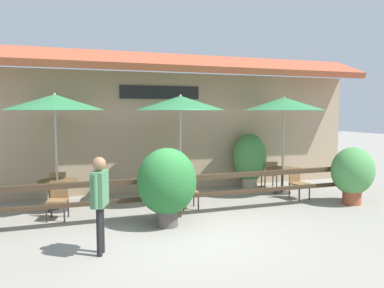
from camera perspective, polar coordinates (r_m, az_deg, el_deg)
ground_plane at (r=7.86m, az=0.13°, el=-13.04°), size 60.00×60.00×0.00m
building_facade at (r=11.43m, az=-6.69°, el=3.62°), size 14.28×1.49×4.23m
patio_railing at (r=8.65m, az=-2.18°, el=-6.60°), size 10.40×0.14×0.95m
patio_umbrella_near at (r=9.60m, az=-20.18°, el=5.96°), size 2.37×2.37×2.87m
dining_table_near at (r=9.77m, az=-19.81°, el=-6.13°), size 0.94×0.94×0.75m
chair_near_streetside at (r=9.06m, az=-19.74°, el=-7.77°), size 0.51×0.51×0.85m
chair_near_wallside at (r=10.53m, az=-19.79°, el=-6.00°), size 0.46×0.46×0.85m
patio_umbrella_middle at (r=9.90m, az=-1.77°, el=6.23°), size 2.37×2.37×2.87m
dining_table_middle at (r=10.06m, az=-1.74°, el=-5.51°), size 0.94×0.94×0.75m
chair_middle_streetside at (r=9.46m, az=-0.61°, el=-6.93°), size 0.44×0.44×0.85m
chair_middle_wallside at (r=10.71m, az=-2.91°, el=-5.52°), size 0.43×0.43×0.85m
patio_umbrella_far at (r=11.32m, az=13.83°, el=5.93°), size 2.37×2.37×2.87m
dining_table_far at (r=11.47m, az=13.61°, el=-4.35°), size 0.94×0.94×0.75m
chair_far_streetside at (r=10.87m, az=15.82°, el=-5.55°), size 0.49×0.49×0.85m
chair_far_wallside at (r=12.14m, az=11.77°, el=-4.37°), size 0.51×0.51×0.85m
potted_plant_broad_leaf at (r=10.65m, az=23.28°, el=-3.97°), size 1.14×1.02×1.51m
potted_plant_corner_fern at (r=7.93m, az=-3.84°, el=-5.92°), size 1.26×1.14×1.67m
potted_plant_tall_tropical at (r=12.11m, az=8.79°, el=-2.26°), size 1.09×0.98×1.72m
pedestrian at (r=6.53m, az=-13.90°, el=-7.15°), size 0.35×0.56×1.68m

